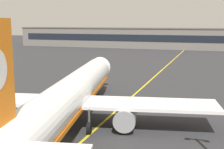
# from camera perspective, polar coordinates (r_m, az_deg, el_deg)

# --- Properties ---
(taxiway_centreline) EXTENTS (2.71, 179.99, 0.01)m
(taxiway_centreline) POSITION_cam_1_polar(r_m,az_deg,el_deg) (49.04, 4.50, -3.55)
(taxiway_centreline) COLOR yellow
(taxiway_centreline) RESTS_ON ground
(airliner_foreground) EXTENTS (32.33, 41.27, 11.65)m
(airliner_foreground) POSITION_cam_1_polar(r_m,az_deg,el_deg) (33.23, -8.14, -4.20)
(airliner_foreground) COLOR white
(airliner_foreground) RESTS_ON ground
(terminal_building) EXTENTS (156.70, 12.40, 8.70)m
(terminal_building) POSITION_cam_1_polar(r_m,az_deg,el_deg) (130.73, 15.04, 6.54)
(terminal_building) COLOR slate
(terminal_building) RESTS_ON ground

